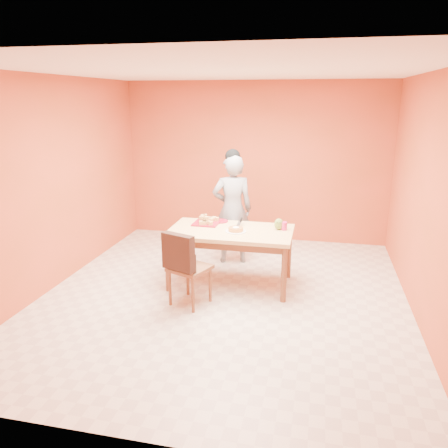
% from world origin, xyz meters
% --- Properties ---
extents(floor, '(5.00, 5.00, 0.00)m').
position_xyz_m(floor, '(0.00, 0.00, 0.00)').
color(floor, beige).
rests_on(floor, ground).
extents(ceiling, '(5.00, 5.00, 0.00)m').
position_xyz_m(ceiling, '(0.00, 0.00, 2.70)').
color(ceiling, white).
rests_on(ceiling, wall_back).
extents(wall_back, '(4.50, 0.00, 4.50)m').
position_xyz_m(wall_back, '(0.00, 2.50, 1.35)').
color(wall_back, '#CB4A2E').
rests_on(wall_back, floor).
extents(wall_left, '(0.00, 5.00, 5.00)m').
position_xyz_m(wall_left, '(-2.25, 0.00, 1.35)').
color(wall_left, '#CB4A2E').
rests_on(wall_left, floor).
extents(wall_right, '(0.00, 5.00, 5.00)m').
position_xyz_m(wall_right, '(2.25, 0.00, 1.35)').
color(wall_right, '#CB4A2E').
rests_on(wall_right, floor).
extents(dining_table, '(1.60, 0.90, 0.76)m').
position_xyz_m(dining_table, '(0.01, 0.41, 0.67)').
color(dining_table, '#E6BC78').
rests_on(dining_table, floor).
extents(dining_chair, '(0.57, 0.63, 0.94)m').
position_xyz_m(dining_chair, '(-0.35, -0.29, 0.49)').
color(dining_chair, brown).
rests_on(dining_chair, floor).
extents(pastry_pile, '(0.30, 0.30, 0.10)m').
position_xyz_m(pastry_pile, '(-0.38, 0.61, 0.83)').
color(pastry_pile, tan).
rests_on(pastry_pile, pastry_platter).
extents(person, '(0.68, 0.53, 1.63)m').
position_xyz_m(person, '(-0.14, 1.24, 0.82)').
color(person, gray).
rests_on(person, floor).
extents(pastry_platter, '(0.35, 0.35, 0.02)m').
position_xyz_m(pastry_platter, '(-0.38, 0.61, 0.77)').
color(pastry_platter, maroon).
rests_on(pastry_platter, dining_table).
extents(red_dinner_plate, '(0.27, 0.27, 0.01)m').
position_xyz_m(red_dinner_plate, '(-0.22, 0.76, 0.77)').
color(red_dinner_plate, maroon).
rests_on(red_dinner_plate, dining_table).
extents(white_cake_plate, '(0.31, 0.31, 0.01)m').
position_xyz_m(white_cake_plate, '(0.09, 0.33, 0.77)').
color(white_cake_plate, white).
rests_on(white_cake_plate, dining_table).
extents(sponge_cake, '(0.22, 0.22, 0.04)m').
position_xyz_m(sponge_cake, '(0.09, 0.33, 0.79)').
color(sponge_cake, gold).
rests_on(sponge_cake, white_cake_plate).
extents(cake_server, '(0.06, 0.23, 0.01)m').
position_xyz_m(cake_server, '(0.10, 0.51, 0.82)').
color(cake_server, silver).
rests_on(cake_server, sponge_cake).
extents(egg_ornament, '(0.14, 0.12, 0.15)m').
position_xyz_m(egg_ornament, '(0.61, 0.55, 0.83)').
color(egg_ornament, olive).
rests_on(egg_ornament, dining_table).
extents(magenta_glass, '(0.10, 0.10, 0.11)m').
position_xyz_m(magenta_glass, '(0.69, 0.55, 0.81)').
color(magenta_glass, '#CE1E66').
rests_on(magenta_glass, dining_table).
extents(checker_tin, '(0.10, 0.10, 0.03)m').
position_xyz_m(checker_tin, '(0.63, 0.76, 0.77)').
color(checker_tin, '#34190E').
rests_on(checker_tin, dining_table).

